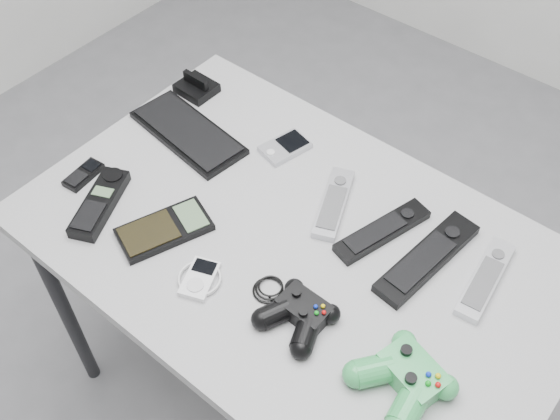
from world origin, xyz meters
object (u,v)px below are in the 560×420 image
Objects in this scene: remote_black_b at (427,257)px; controller_black at (299,313)px; desk at (295,260)px; controller_green at (405,377)px; pda_keyboard at (188,132)px; cordless_handset at (100,203)px; mobile_phone at (83,174)px; remote_silver_a at (334,203)px; pda at (285,147)px; mp3_player at (200,278)px; calculator at (164,229)px; remote_black_a at (382,230)px; remote_silver_b at (486,278)px.

remote_black_b is 0.27m from controller_black.
controller_green is (0.32, -0.12, 0.09)m from desk.
cordless_handset reaches higher than pda_keyboard.
remote_black_b is 0.72m from mobile_phone.
remote_silver_a is 0.74× the size of remote_black_b.
mp3_player is (0.10, -0.37, -0.00)m from pda.
mp3_player is (0.28, -0.00, -0.01)m from cordless_handset.
controller_green reaches higher than calculator.
remote_silver_a is 0.31m from mp3_player.
desk is at bearing 11.87° from mobile_phone.
remote_black_b is (0.10, -0.00, 0.00)m from remote_black_a.
mp3_player is (-0.41, -0.33, -0.00)m from remote_silver_b.
remote_black_b is (0.22, 0.12, 0.07)m from desk.
controller_green is (0.10, -0.24, 0.01)m from remote_black_b.
pda_keyboard is (-0.37, 0.08, 0.07)m from desk.
remote_silver_a is at bearing -173.76° from remote_black_b.
controller_green is (0.50, -0.31, 0.02)m from pda.
controller_green reaches higher than remote_silver_a.
controller_black is (0.33, 0.01, 0.01)m from calculator.
remote_silver_a is at bearing 114.62° from controller_black.
desk is 0.48m from mobile_phone.
remote_black_b is 0.51m from calculator.
controller_black is at bearing -6.57° from mp3_player.
controller_black is (0.29, -0.32, 0.01)m from pda.
mobile_phone is 0.10m from cordless_handset.
remote_silver_b is at bearing 17.62° from mp3_player.
pda is 1.16× the size of mobile_phone.
pda is 1.18× the size of mp3_player.
pda and mp3_player have the same top height.
calculator is at bearing -158.29° from remote_silver_b.
calculator is at bearing -176.98° from controller_black.
mobile_phone is (-0.28, -0.33, -0.00)m from pda.
controller_green is (0.32, -0.24, 0.02)m from remote_silver_a.
desk is at bearing -162.42° from remote_silver_b.
remote_black_a reaches higher than pda.
pda is 0.53× the size of remote_silver_b.
desk is at bearing -5.41° from pda_keyboard.
pda is 0.19m from remote_silver_a.
pda is at bearing 169.19° from remote_silver_b.
mp3_player is at bearing -113.34° from desk.
calculator is (-0.43, -0.26, -0.00)m from remote_black_b.
mobile_phone is 0.55× the size of controller_green.
controller_green is (0.53, 0.02, 0.02)m from calculator.
pda is 0.58× the size of calculator.
cordless_handset is 2.06× the size of mp3_player.
remote_silver_b is 0.52m from mp3_player.
remote_silver_b is at bearing 21.02° from remote_black_b.
cordless_handset is 1.00× the size of calculator.
desk is 0.14m from remote_silver_a.
pda_keyboard is 0.59m from remote_black_b.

